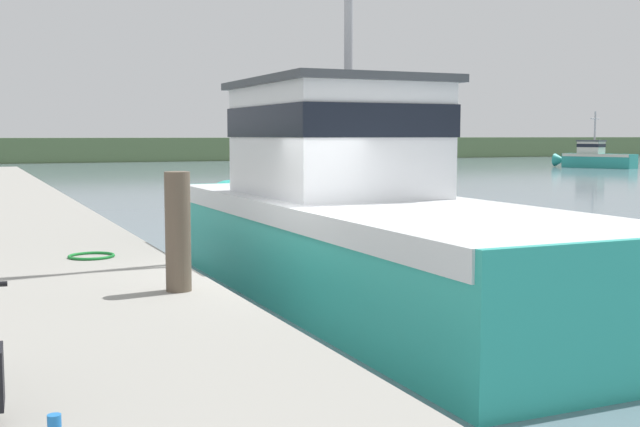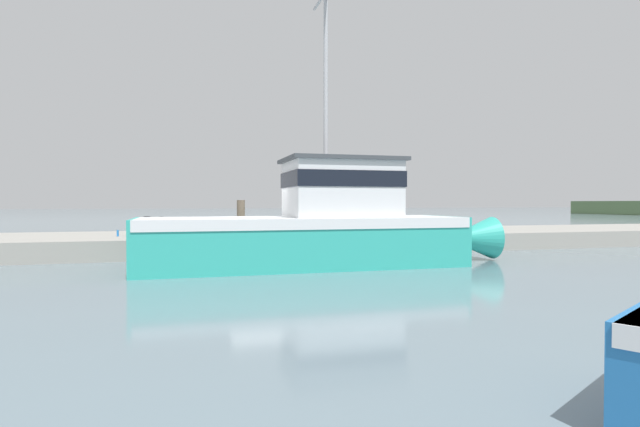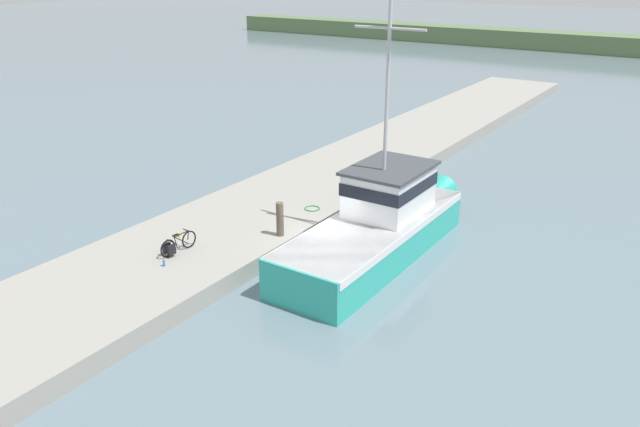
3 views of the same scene
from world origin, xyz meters
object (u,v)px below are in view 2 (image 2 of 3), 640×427
(water_bottle_by_bike, at_px, (118,233))
(mooring_post, at_px, (241,219))
(fishing_boat_main, at_px, (321,225))
(water_bottle_on_curb, at_px, (177,231))
(bicycle_touring, at_px, (146,227))

(water_bottle_by_bike, bearing_deg, mooring_post, 67.87)
(fishing_boat_main, xyz_separation_m, water_bottle_by_bike, (-5.14, -6.64, -0.45))
(water_bottle_on_curb, bearing_deg, fishing_boat_main, 34.53)
(water_bottle_by_bike, relative_size, water_bottle_on_curb, 1.20)
(mooring_post, relative_size, water_bottle_on_curb, 6.86)
(bicycle_touring, relative_size, water_bottle_by_bike, 6.97)
(fishing_boat_main, bearing_deg, mooring_post, -147.27)
(fishing_boat_main, height_order, mooring_post, fishing_boat_main)
(bicycle_touring, height_order, mooring_post, mooring_post)
(mooring_post, distance_m, water_bottle_on_curb, 4.02)
(fishing_boat_main, height_order, water_bottle_by_bike, fishing_boat_main)
(water_bottle_by_bike, xyz_separation_m, water_bottle_on_curb, (-1.39, 2.15, -0.02))
(water_bottle_by_bike, bearing_deg, water_bottle_on_curb, 122.81)
(water_bottle_by_bike, bearing_deg, bicycle_touring, 112.52)
(mooring_post, bearing_deg, bicycle_touring, -122.64)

